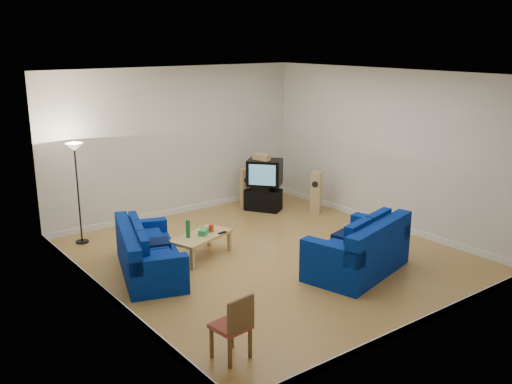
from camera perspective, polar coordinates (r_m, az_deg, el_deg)
room at (r=9.79m, az=1.41°, el=2.02°), size 6.01×6.51×3.21m
sofa_three_seat at (r=9.60m, az=-10.90°, el=-6.34°), size 1.49×2.24×0.80m
sofa_loveseat at (r=9.59m, az=10.37°, el=-5.99°), size 2.06×1.47×0.93m
coffee_table at (r=10.12m, az=-5.53°, el=-4.58°), size 1.27×0.92×0.42m
bottle at (r=9.95m, az=-6.81°, el=-3.67°), size 0.08×0.08×0.32m
tissue_box at (r=10.11m, az=-5.27°, el=-3.99°), size 0.26×0.25×0.10m
red_canister at (r=10.24m, az=-4.50°, el=-3.62°), size 0.12×0.12×0.13m
remote at (r=10.16m, az=-3.39°, el=-4.08°), size 0.17×0.08×0.02m
tv_stand at (r=12.86m, az=0.73°, el=-0.77°), size 0.79×0.89×0.48m
av_receiver at (r=12.73m, az=0.66°, el=0.41°), size 0.53×0.55×0.10m
television at (r=12.74m, az=0.87°, el=1.99°), size 0.90×0.92×0.57m
centre_speaker at (r=12.63m, az=0.54°, el=3.53°), size 0.25×0.43×0.14m
speaker_left at (r=12.98m, az=-1.08°, el=0.40°), size 0.29×0.33×0.92m
speaker_right at (r=12.67m, az=6.02°, el=-0.03°), size 0.35×0.34×0.93m
floor_lamp at (r=10.97m, az=-17.61°, el=2.97°), size 0.33×0.33×1.92m
dining_chair at (r=6.98m, az=-2.20°, el=-13.07°), size 0.45×0.45×0.85m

